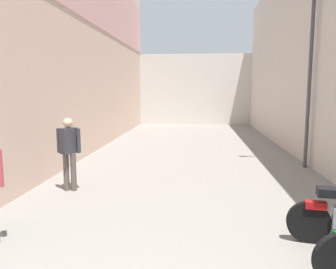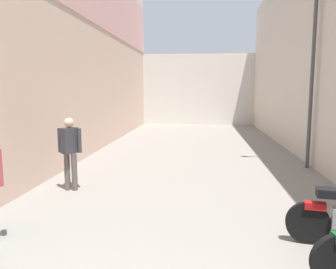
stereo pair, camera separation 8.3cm
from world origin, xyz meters
name	(u,v)px [view 1 (the left image)]	position (x,y,z in m)	size (l,w,h in m)	color
ground_plane	(189,170)	(0.00, 7.90, 0.00)	(35.79, 35.79, 0.00)	gray
building_left	(81,34)	(-3.56, 9.86, 3.94)	(0.45, 19.79, 7.80)	beige
building_right	(309,49)	(3.57, 9.89, 3.38)	(0.45, 19.79, 6.76)	beige
building_far_end	(195,90)	(0.00, 20.79, 2.15)	(9.74, 2.00, 4.31)	beige
pedestrian_further_down	(69,149)	(-2.50, 5.87, 0.92)	(0.52, 0.39, 1.57)	#564C47
street_lamp	(307,60)	(3.14, 8.55, 2.94)	(0.79, 0.18, 5.08)	#47474C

